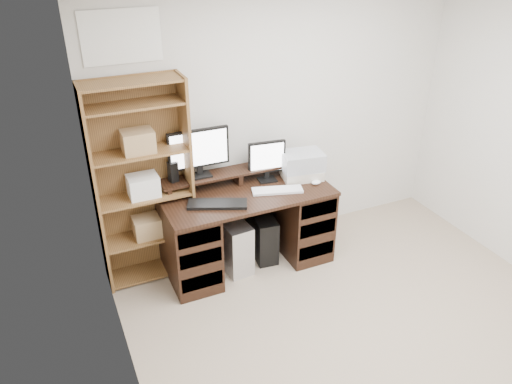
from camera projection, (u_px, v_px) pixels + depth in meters
room at (428, 220)px, 3.00m from camera, size 3.54×4.04×2.54m
desk at (246, 226)px, 4.55m from camera, size 1.50×0.70×0.75m
riser_shelf at (237, 172)px, 4.50m from camera, size 1.40×0.22×0.12m
monitor_wide at (199, 150)px, 4.28m from camera, size 0.54×0.14×0.43m
monitor_small at (267, 159)px, 4.48m from camera, size 0.34×0.15×0.38m
speaker at (173, 172)px, 4.25m from camera, size 0.09×0.09×0.18m
keyboard_black at (217, 204)px, 4.15m from camera, size 0.52×0.35×0.03m
keyboard_white at (277, 190)px, 4.37m from camera, size 0.46×0.25×0.02m
mouse at (316, 182)px, 4.49m from camera, size 0.10×0.07×0.04m
printer at (301, 173)px, 4.60m from camera, size 0.40×0.33×0.09m
basket at (302, 161)px, 4.54m from camera, size 0.41×0.32×0.16m
tower_silver at (232, 243)px, 4.57m from camera, size 0.26×0.50×0.49m
tower_black at (262, 235)px, 4.73m from camera, size 0.24×0.46×0.44m
bookshelf at (142, 183)px, 4.16m from camera, size 0.80×0.30×1.80m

